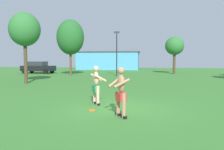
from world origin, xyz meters
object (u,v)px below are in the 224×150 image
(player_with_cap, at_px, (96,83))
(car_black_near_post, at_px, (38,67))
(lamp_post, at_px, (117,48))
(tree_near_building, at_px, (70,37))
(tree_right_field, at_px, (175,46))
(player_in_red, at_px, (121,91))
(frisbee, at_px, (92,110))
(tree_behind_players, at_px, (25,30))

(player_with_cap, distance_m, car_black_near_post, 22.35)
(lamp_post, distance_m, tree_near_building, 5.69)
(player_with_cap, xyz_separation_m, tree_right_field, (5.85, 20.20, 2.63))
(tree_right_field, bearing_deg, player_with_cap, -106.16)
(player_in_red, bearing_deg, tree_right_field, 78.29)
(lamp_post, bearing_deg, car_black_near_post, 164.15)
(lamp_post, distance_m, tree_right_field, 8.23)
(player_in_red, xyz_separation_m, car_black_near_post, (-13.30, 20.77, -0.07))
(frisbee, xyz_separation_m, lamp_post, (-1.13, 16.90, 3.11))
(lamp_post, xyz_separation_m, tree_right_field, (6.89, 4.49, 0.42))
(frisbee, bearing_deg, tree_right_field, 74.93)
(frisbee, distance_m, car_black_near_post, 23.43)
(player_in_red, relative_size, tree_near_building, 0.26)
(tree_near_building, bearing_deg, lamp_post, -4.01)
(player_with_cap, height_order, frisbee, player_with_cap)
(player_with_cap, height_order, lamp_post, lamp_post)
(player_in_red, xyz_separation_m, tree_right_field, (4.59, 22.13, 2.65))
(player_in_red, height_order, lamp_post, lamp_post)
(frisbee, relative_size, tree_right_field, 0.06)
(tree_near_building, bearing_deg, frisbee, -68.96)
(car_black_near_post, height_order, tree_near_building, tree_near_building)
(frisbee, bearing_deg, car_black_near_post, 121.20)
(player_in_red, relative_size, car_black_near_post, 0.39)
(car_black_near_post, distance_m, tree_right_field, 18.14)
(player_with_cap, distance_m, tree_right_field, 21.19)
(tree_behind_players, relative_size, tree_near_building, 0.85)
(lamp_post, bearing_deg, tree_right_field, 33.08)
(player_with_cap, height_order, player_in_red, player_in_red)
(tree_right_field, bearing_deg, player_in_red, -101.71)
(frisbee, height_order, tree_behind_players, tree_behind_players)
(player_in_red, bearing_deg, tree_behind_players, 133.12)
(player_with_cap, relative_size, car_black_near_post, 0.38)
(player_in_red, distance_m, tree_near_building, 19.98)
(lamp_post, relative_size, tree_near_building, 0.77)
(frisbee, relative_size, tree_near_building, 0.04)
(tree_right_field, relative_size, tree_behind_players, 0.86)
(player_with_cap, relative_size, frisbee, 6.27)
(player_in_red, bearing_deg, car_black_near_post, 122.63)
(car_black_near_post, xyz_separation_m, tree_near_building, (5.48, -2.74, 3.63))
(car_black_near_post, relative_size, lamp_post, 0.88)
(frisbee, relative_size, lamp_post, 0.05)
(player_with_cap, relative_size, player_in_red, 0.99)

